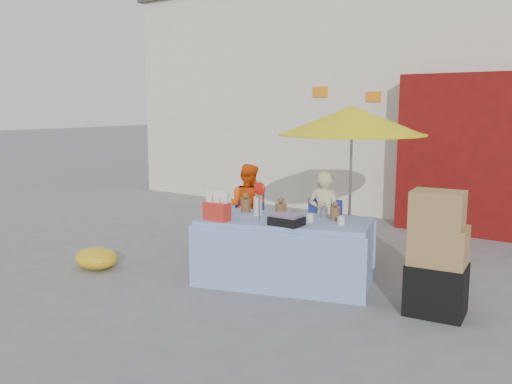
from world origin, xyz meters
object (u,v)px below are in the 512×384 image
Objects in this scene: chair_right at (318,245)px; vendor_orange at (248,206)px; vendor_beige at (324,217)px; box_stack at (437,258)px; market_table at (284,250)px; chair_left at (243,233)px; umbrella at (352,121)px.

vendor_orange is at bearing 168.43° from chair_right.
box_stack is at bearing 145.39° from vendor_beige.
vendor_beige is (-0.03, 1.06, 0.22)m from market_table.
vendor_orange reaches higher than chair_left.
umbrella reaches higher than vendor_beige.
chair_right is 0.67× the size of box_stack.
chair_right is at bearing 154.20° from box_stack.
chair_left is 0.68× the size of vendor_orange.
vendor_beige is 0.98× the size of box_stack.
vendor_orange reaches higher than market_table.
market_table reaches higher than chair_right.
vendor_beige is 0.59× the size of umbrella.
box_stack reaches higher than chair_right.
market_table is 2.60× the size of chair_left.
vendor_orange is (-1.25, 0.13, 0.37)m from chair_right.
umbrella reaches higher than chair_left.
chair_right is (-0.04, 0.93, -0.14)m from market_table.
vendor_orange is 0.60× the size of umbrella.
market_table is 1.77× the size of vendor_orange.
vendor_orange is at bearing -174.47° from umbrella.
umbrella is at bearing 4.95° from chair_left.
vendor_beige is 2.06m from box_stack.
box_stack is at bearing -15.07° from market_table.
vendor_orange is 3.21m from box_stack.
market_table is 1.75× the size of box_stack.
chair_left is 0.41× the size of umbrella.
umbrella reaches higher than box_stack.
market_table is 1.78× the size of vendor_beige.
chair_right is 0.39m from vendor_beige.
chair_left is 1.25m from chair_right.
vendor_beige reaches higher than market_table.
vendor_beige is 1.31m from umbrella.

